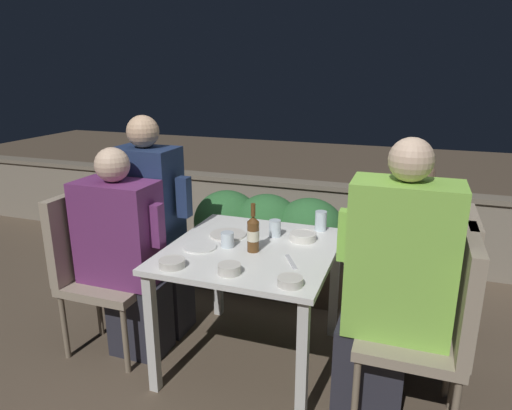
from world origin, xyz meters
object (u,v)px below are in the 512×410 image
Objects in this scene: person_navy_jumper at (154,227)px; chair_right_far at (441,287)px; chair_right_near at (438,317)px; person_white_polo at (398,270)px; chair_left_far at (126,243)px; chair_left_near at (95,258)px; potted_plant at (450,276)px; beer_bottle at (253,233)px; person_purple_stripe at (125,255)px; person_green_blouse at (392,286)px.

chair_right_far is at bearing 0.40° from person_navy_jumper.
person_white_polo is at bearing 121.37° from chair_right_near.
chair_left_far is 1.67m from person_white_polo.
person_navy_jumper is (0.24, 0.27, 0.14)m from chair_left_near.
person_white_polo is 1.90× the size of potted_plant.
potted_plant is (2.00, 0.80, -0.16)m from chair_left_near.
chair_left_far is at bearing 180.00° from person_navy_jumper.
potted_plant is at bearing 34.52° from beer_bottle.
person_white_polo reaches higher than chair_right_near.
chair_right_far is (1.70, 0.28, -0.05)m from person_purple_stripe.
person_purple_stripe is at bearing -173.47° from beer_bottle.
chair_left_far is at bearing -179.60° from person_white_polo.
person_navy_jumper is at bearing -179.60° from chair_right_far.
person_purple_stripe is at bearing -155.86° from potted_plant.
person_navy_jumper is 1.44× the size of chair_right_near.
person_purple_stripe reaches higher than potted_plant.
chair_left_near is 1.68m from person_green_blouse.
chair_right_near reaches higher than potted_plant.
chair_left_near is 1.00m from beer_bottle.
chair_left_near is at bearing 178.74° from person_green_blouse.
chair_left_near is 0.77× the size of person_white_polo.
chair_right_far is (1.91, 0.28, 0.00)m from chair_left_near.
person_white_polo is at bearing 86.87° from person_green_blouse.
person_purple_stripe is 0.89× the size of person_navy_jumper.
chair_left_near is 0.39m from person_navy_jumper.
person_purple_stripe is 0.33m from chair_left_far.
chair_right_far is at bearing -99.61° from potted_plant.
potted_plant is at bearing 59.83° from person_white_polo.
chair_left_near and chair_right_near have the same top height.
person_green_blouse is 0.94m from potted_plant.
person_green_blouse reaches higher than chair_right_near.
chair_right_far is 0.77× the size of person_white_polo.
person_navy_jumper is 1.68m from chair_right_far.
person_green_blouse is at bearing -11.97° from person_navy_jumper.
person_green_blouse is (-0.21, -0.00, 0.12)m from chair_right_near.
chair_right_far is 0.22m from person_white_polo.
chair_left_near and chair_right_far have the same top height.
chair_right_far is 1.00m from beer_bottle.
chair_right_near is at bearing -93.83° from chair_right_far.
person_navy_jumper is 1.44× the size of chair_right_far.
person_green_blouse is 1.10× the size of person_white_polo.
chair_right_far is (1.67, 0.01, -0.14)m from person_navy_jumper.
chair_left_far is 1.47× the size of potted_plant.
potted_plant is (1.78, 0.80, -0.21)m from person_purple_stripe.
chair_right_near is 0.77× the size of person_white_polo.
person_green_blouse is at bearing -9.65° from beer_bottle.
person_navy_jumper is 5.22× the size of beer_bottle.
person_green_blouse reaches higher than chair_right_far.
chair_right_near is at bearing -7.50° from beer_bottle.
person_purple_stripe is at bearing 178.56° from person_green_blouse.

